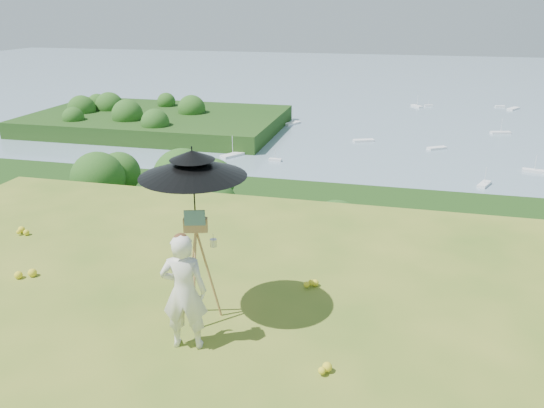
% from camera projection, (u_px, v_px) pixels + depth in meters
% --- Properties ---
extents(forest_slope, '(140.00, 56.00, 22.00)m').
position_uv_depth(forest_slope, '(350.00, 399.00, 47.42)').
color(forest_slope, black).
rests_on(forest_slope, bay_water).
extents(shoreline_tier, '(170.00, 28.00, 8.00)m').
position_uv_depth(shoreline_tier, '(373.00, 268.00, 86.28)').
color(shoreline_tier, gray).
rests_on(shoreline_tier, bay_water).
extents(bay_water, '(700.00, 700.00, 0.00)m').
position_uv_depth(bay_water, '(396.00, 97.00, 235.76)').
color(bay_water, '#7090A0').
rests_on(bay_water, ground).
extents(peninsula, '(90.00, 60.00, 12.00)m').
position_uv_depth(peninsula, '(157.00, 113.00, 173.11)').
color(peninsula, black).
rests_on(peninsula, bay_water).
extents(slope_trees, '(110.00, 50.00, 6.00)m').
position_uv_depth(slope_trees, '(359.00, 258.00, 42.50)').
color(slope_trees, '#185018').
rests_on(slope_trees, forest_slope).
extents(harbor_town, '(110.00, 22.00, 5.00)m').
position_uv_depth(harbor_town, '(375.00, 231.00, 84.00)').
color(harbor_town, silver).
rests_on(harbor_town, shoreline_tier).
extents(moored_boats, '(140.00, 140.00, 0.70)m').
position_uv_depth(moored_boats, '(350.00, 133.00, 166.48)').
color(moored_boats, white).
rests_on(moored_boats, bay_water).
extents(wildflowers, '(10.00, 10.50, 0.12)m').
position_uv_depth(wildflowers, '(164.00, 406.00, 5.58)').
color(wildflowers, yellow).
rests_on(wildflowers, ground).
extents(painter, '(0.62, 0.47, 1.53)m').
position_uv_depth(painter, '(184.00, 292.00, 6.42)').
color(painter, silver).
rests_on(painter, ground).
extents(field_easel, '(0.76, 0.76, 1.62)m').
position_uv_depth(field_easel, '(198.00, 266.00, 6.98)').
color(field_easel, '#A86C46').
rests_on(field_easel, ground).
extents(sun_umbrella, '(1.66, 1.66, 1.09)m').
position_uv_depth(sun_umbrella, '(194.00, 189.00, 6.63)').
color(sun_umbrella, black).
rests_on(sun_umbrella, field_easel).
extents(painter_cap, '(0.26, 0.28, 0.10)m').
position_uv_depth(painter_cap, '(180.00, 237.00, 6.17)').
color(painter_cap, '#D17278').
rests_on(painter_cap, painter).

